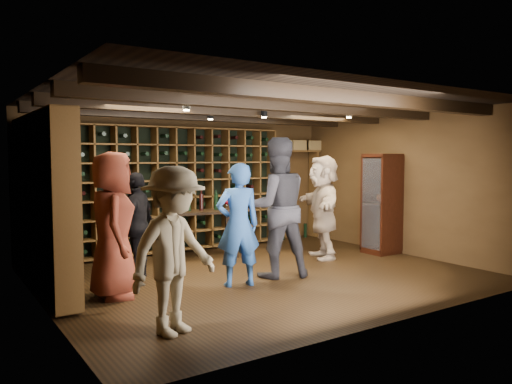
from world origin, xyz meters
TOP-DOWN VIEW (x-y plane):
  - ground at (0.00, 0.00)m, footprint 6.00×6.00m
  - room_shell at (0.00, 0.05)m, footprint 6.00×6.00m
  - wine_rack_back at (-0.52, 2.33)m, footprint 4.65×0.30m
  - wine_rack_left at (-2.83, 0.82)m, footprint 0.30×2.65m
  - crate_shelf at (2.41, 2.32)m, footprint 1.20×0.32m
  - display_cabinet at (2.71, 0.20)m, footprint 0.55×0.50m
  - man_blue_shirt at (-0.62, -0.33)m, footprint 0.68×0.53m
  - man_grey_suit at (0.11, -0.19)m, footprint 1.15×1.01m
  - guest_red_floral at (-2.18, 0.04)m, footprint 0.77×0.99m
  - guest_woman_black at (-1.58, 0.84)m, footprint 0.88×0.89m
  - guest_khaki at (-2.09, -1.55)m, footprint 1.21×0.95m
  - guest_beige at (1.57, 0.47)m, footprint 1.16×1.69m
  - tasting_table at (-0.12, 1.58)m, footprint 1.14×0.69m

SIDE VIEW (x-z plane):
  - ground at x=0.00m, z-range 0.00..0.00m
  - tasting_table at x=-0.12m, z-range 0.18..1.27m
  - guest_woman_black at x=-1.58m, z-range 0.00..1.51m
  - guest_khaki at x=-2.09m, z-range 0.00..1.64m
  - man_blue_shirt at x=-0.62m, z-range 0.00..1.64m
  - display_cabinet at x=2.71m, z-range -0.02..1.73m
  - guest_beige at x=1.57m, z-range 0.00..1.75m
  - guest_red_floral at x=-2.18m, z-range 0.00..1.79m
  - man_grey_suit at x=0.11m, z-range 0.00..2.00m
  - wine_rack_back at x=-0.52m, z-range 0.05..2.25m
  - wine_rack_left at x=-2.83m, z-range 0.05..2.25m
  - crate_shelf at x=2.41m, z-range 0.54..2.60m
  - room_shell at x=0.00m, z-range -0.58..5.42m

